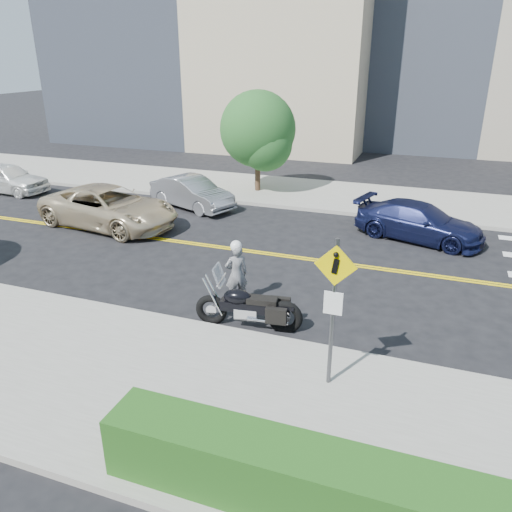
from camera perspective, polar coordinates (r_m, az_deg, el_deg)
The scene contains 11 objects.
ground_plane at distance 16.66m, azimuth -1.33°, elevation 0.63°, with size 120.00×120.00×0.00m, color black.
sidewalk_near at distance 10.80m, azimuth -16.21°, elevation -12.99°, with size 60.00×5.00×0.15m, color #9E9B91.
sidewalk_far at distance 23.43m, azimuth 5.34°, elevation 7.19°, with size 60.00×5.00×0.15m, color #9E9B91.
pedestrian_sign at distance 9.24m, azimuth 8.85°, elevation -4.97°, with size 0.78×0.08×3.00m.
motorcyclist at distance 12.90m, azimuth -2.25°, elevation -1.88°, with size 0.72×0.68×1.75m.
motorcycle at distance 11.81m, azimuth -0.85°, elevation -4.83°, with size 2.52×0.77×1.53m, color black, non-canonical shape.
suv at distance 19.58m, azimuth -16.45°, elevation 5.38°, with size 2.50×5.42×1.51m, color beige.
parked_car_white at distance 26.30m, azimuth -26.56°, elevation 7.98°, with size 1.62×4.02×1.37m, color white.
parked_car_silver at distance 21.32m, azimuth -7.36°, elevation 7.20°, with size 1.39×3.99×1.31m, color gray.
parked_car_blue at distance 18.38m, azimuth 18.13°, elevation 3.75°, with size 1.81×4.45×1.29m, color #181D48.
tree_far_a at distance 23.00m, azimuth 0.20°, elevation 14.29°, with size 3.40×3.40×4.65m.
Camera 1 is at (5.63, -14.42, 6.16)m, focal length 35.00 mm.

